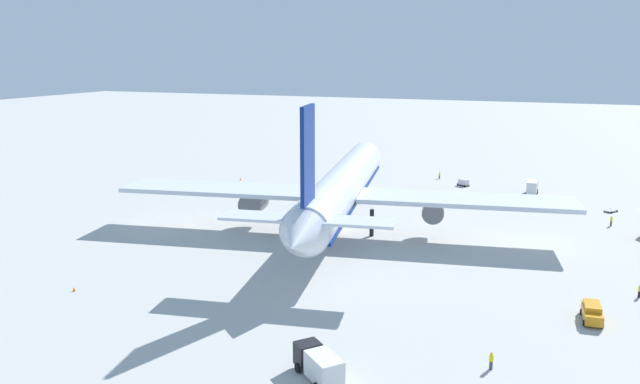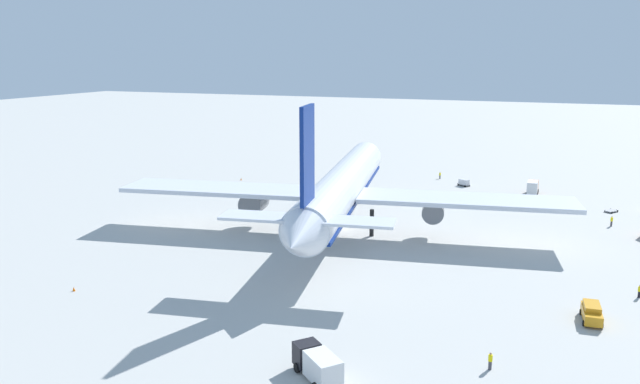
% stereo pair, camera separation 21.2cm
% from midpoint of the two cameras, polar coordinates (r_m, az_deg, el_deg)
% --- Properties ---
extents(ground_plane, '(600.00, 600.00, 0.00)m').
position_cam_midpoint_polar(ground_plane, '(104.24, 2.04, -3.46)').
color(ground_plane, '#B2B2AD').
extents(airliner, '(68.47, 73.62, 22.90)m').
position_cam_midpoint_polar(airliner, '(101.24, 1.92, 0.39)').
color(airliner, silver).
rests_on(airliner, ground).
extents(service_truck_0, '(6.58, 2.36, 3.15)m').
position_cam_midpoint_polar(service_truck_0, '(136.03, 18.92, 0.43)').
color(service_truck_0, '#BF4C14').
rests_on(service_truck_0, ground).
extents(service_truck_1, '(5.70, 6.03, 2.77)m').
position_cam_midpoint_polar(service_truck_1, '(57.97, -0.23, -15.54)').
color(service_truck_1, black).
rests_on(service_truck_1, ground).
extents(service_van, '(4.85, 2.34, 1.97)m').
position_cam_midpoint_polar(service_van, '(75.70, 23.71, -10.10)').
color(service_van, orange).
rests_on(service_van, ground).
extents(baggage_cart_1, '(2.58, 3.10, 1.51)m').
position_cam_midpoint_polar(baggage_cart_1, '(141.43, 13.04, 0.87)').
color(baggage_cart_1, '#595B60').
rests_on(baggage_cart_1, ground).
extents(baggage_cart_2, '(2.90, 2.52, 0.40)m').
position_cam_midpoint_polar(baggage_cart_2, '(127.47, 25.17, -1.56)').
color(baggage_cart_2, gray).
rests_on(baggage_cart_2, ground).
extents(ground_worker_1, '(0.54, 0.54, 1.78)m').
position_cam_midpoint_polar(ground_worker_1, '(117.04, 25.21, -2.42)').
color(ground_worker_1, '#3F3F47').
rests_on(ground_worker_1, ground).
extents(ground_worker_2, '(0.52, 0.52, 1.74)m').
position_cam_midpoint_polar(ground_worker_2, '(61.99, 15.40, -14.75)').
color(ground_worker_2, '#3F3F47').
rests_on(ground_worker_2, ground).
extents(ground_worker_3, '(0.55, 0.55, 1.62)m').
position_cam_midpoint_polar(ground_worker_3, '(148.40, 10.91, 1.52)').
color(ground_worker_3, '#3F3F47').
rests_on(ground_worker_3, ground).
extents(ground_worker_4, '(0.54, 0.54, 1.64)m').
position_cam_midpoint_polar(ground_worker_4, '(85.12, 27.31, -8.10)').
color(ground_worker_4, black).
rests_on(ground_worker_4, ground).
extents(traffic_cone_0, '(0.36, 0.36, 0.55)m').
position_cam_midpoint_polar(traffic_cone_0, '(145.33, -7.37, 1.19)').
color(traffic_cone_0, orange).
rests_on(traffic_cone_0, ground).
extents(traffic_cone_1, '(0.36, 0.36, 0.55)m').
position_cam_midpoint_polar(traffic_cone_1, '(148.94, 2.21, 1.57)').
color(traffic_cone_1, orange).
rests_on(traffic_cone_1, ground).
extents(traffic_cone_2, '(0.36, 0.36, 0.55)m').
position_cam_midpoint_polar(traffic_cone_2, '(83.71, -21.79, -8.31)').
color(traffic_cone_2, orange).
rests_on(traffic_cone_2, ground).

